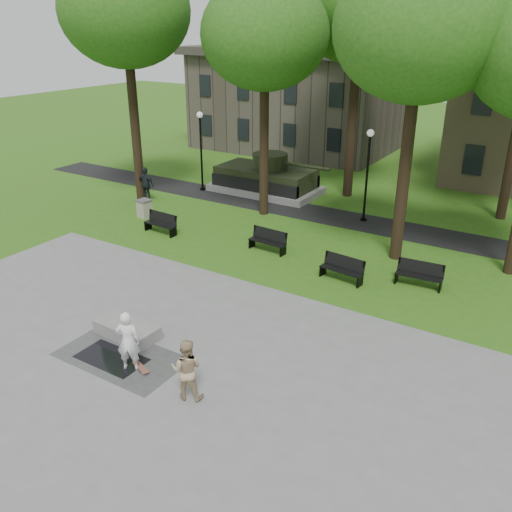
{
  "coord_description": "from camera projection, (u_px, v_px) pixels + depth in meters",
  "views": [
    {
      "loc": [
        9.91,
        -13.27,
        9.57
      ],
      "look_at": [
        -0.07,
        2.66,
        1.4
      ],
      "focal_mm": 38.0,
      "sensor_mm": 36.0,
      "label": 1
    }
  ],
  "objects": [
    {
      "name": "ground",
      "position": [
        218.0,
        319.0,
        18.96
      ],
      "size": [
        120.0,
        120.0,
        0.0
      ],
      "primitive_type": "plane",
      "color": "#2C5F16",
      "rests_on": "ground"
    },
    {
      "name": "plaza",
      "position": [
        112.0,
        395.0,
        15.07
      ],
      "size": [
        22.0,
        16.0,
        0.02
      ],
      "primitive_type": "cube",
      "color": "gray",
      "rests_on": "ground"
    },
    {
      "name": "footpath",
      "position": [
        352.0,
        220.0,
        28.28
      ],
      "size": [
        44.0,
        2.6,
        0.01
      ],
      "primitive_type": "cube",
      "color": "black",
      "rests_on": "ground"
    },
    {
      "name": "building_left",
      "position": [
        298.0,
        102.0,
        43.47
      ],
      "size": [
        15.0,
        10.0,
        7.2
      ],
      "primitive_type": "cube",
      "color": "#4C443D",
      "rests_on": "ground"
    },
    {
      "name": "tree_0",
      "position": [
        125.0,
        11.0,
        27.79
      ],
      "size": [
        6.8,
        6.8,
        12.97
      ],
      "color": "black",
      "rests_on": "ground"
    },
    {
      "name": "tree_1",
      "position": [
        265.0,
        35.0,
        25.74
      ],
      "size": [
        6.2,
        6.2,
        11.63
      ],
      "color": "black",
      "rests_on": "ground"
    },
    {
      "name": "tree_2",
      "position": [
        420.0,
        29.0,
        20.14
      ],
      "size": [
        6.6,
        6.6,
        12.16
      ],
      "color": "black",
      "rests_on": "ground"
    },
    {
      "name": "tree_4",
      "position": [
        360.0,
        4.0,
        28.22
      ],
      "size": [
        7.2,
        7.2,
        13.5
      ],
      "color": "black",
      "rests_on": "ground"
    },
    {
      "name": "lamp_left",
      "position": [
        201.0,
        145.0,
        32.27
      ],
      "size": [
        0.36,
        0.36,
        4.73
      ],
      "color": "black",
      "rests_on": "ground"
    },
    {
      "name": "lamp_mid",
      "position": [
        368.0,
        168.0,
        27.16
      ],
      "size": [
        0.36,
        0.36,
        4.73
      ],
      "color": "black",
      "rests_on": "ground"
    },
    {
      "name": "tank_monument",
      "position": [
        266.0,
        178.0,
        32.64
      ],
      "size": [
        7.45,
        3.4,
        2.4
      ],
      "color": "gray",
      "rests_on": "ground"
    },
    {
      "name": "puddle",
      "position": [
        112.0,
        358.0,
        16.7
      ],
      "size": [
        2.2,
        1.2,
        0.0
      ],
      "primitive_type": "cube",
      "color": "black",
      "rests_on": "plaza"
    },
    {
      "name": "concrete_block",
      "position": [
        127.0,
        330.0,
        17.82
      ],
      "size": [
        2.24,
        1.09,
        0.45
      ],
      "primitive_type": "cube",
      "rotation": [
        0.0,
        0.0,
        -0.04
      ],
      "color": "gray",
      "rests_on": "plaza"
    },
    {
      "name": "skateboard",
      "position": [
        141.0,
        368.0,
        16.17
      ],
      "size": [
        0.8,
        0.46,
        0.07
      ],
      "primitive_type": "cube",
      "rotation": [
        0.0,
        0.0,
        -0.35
      ],
      "color": "brown",
      "rests_on": "plaza"
    },
    {
      "name": "skateboarder",
      "position": [
        128.0,
        341.0,
        15.84
      ],
      "size": [
        0.83,
        0.74,
        1.91
      ],
      "primitive_type": "imported",
      "rotation": [
        0.0,
        0.0,
        3.64
      ],
      "color": "white",
      "rests_on": "plaza"
    },
    {
      "name": "friend_watching",
      "position": [
        187.0,
        369.0,
        14.64
      ],
      "size": [
        1.07,
        0.96,
        1.8
      ],
      "primitive_type": "imported",
      "rotation": [
        0.0,
        0.0,
        3.53
      ],
      "color": "tan",
      "rests_on": "plaza"
    },
    {
      "name": "pedestrian_walker",
      "position": [
        146.0,
        184.0,
        30.94
      ],
      "size": [
        1.19,
        0.53,
        2.0
      ],
      "primitive_type": "imported",
      "rotation": [
        0.0,
        0.0,
        -0.04
      ],
      "color": "black",
      "rests_on": "ground"
    },
    {
      "name": "park_bench_0",
      "position": [
        161.0,
        223.0,
        26.47
      ],
      "size": [
        1.82,
        0.63,
        1.0
      ],
      "rotation": [
        0.0,
        0.0,
        -0.06
      ],
      "color": "black",
      "rests_on": "ground"
    },
    {
      "name": "park_bench_1",
      "position": [
        268.0,
        240.0,
        24.37
      ],
      "size": [
        1.82,
        0.63,
        1.0
      ],
      "rotation": [
        0.0,
        0.0,
        -0.06
      ],
      "color": "black",
      "rests_on": "ground"
    },
    {
      "name": "park_bench_2",
      "position": [
        342.0,
        268.0,
        21.6
      ],
      "size": [
        1.84,
        0.72,
        1.0
      ],
      "rotation": [
        0.0,
        0.0,
        -0.11
      ],
      "color": "black",
      "rests_on": "ground"
    },
    {
      "name": "park_bench_3",
      "position": [
        420.0,
        274.0,
        21.11
      ],
      "size": [
        1.83,
        0.66,
        1.0
      ],
      "rotation": [
        0.0,
        0.0,
        0.08
      ],
      "color": "black",
      "rests_on": "ground"
    },
    {
      "name": "trash_bin",
      "position": [
        144.0,
        208.0,
        28.59
      ],
      "size": [
        0.74,
        0.74,
        0.96
      ],
      "rotation": [
        0.0,
        0.0,
        -0.12
      ],
      "color": "#9E9382",
      "rests_on": "ground"
    }
  ]
}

